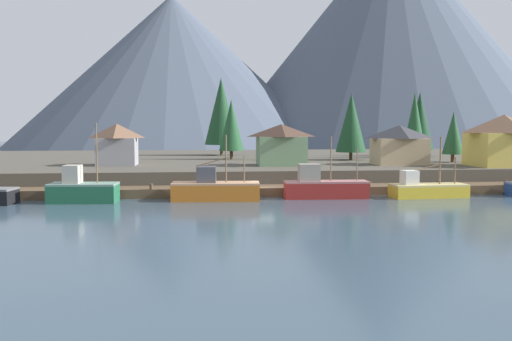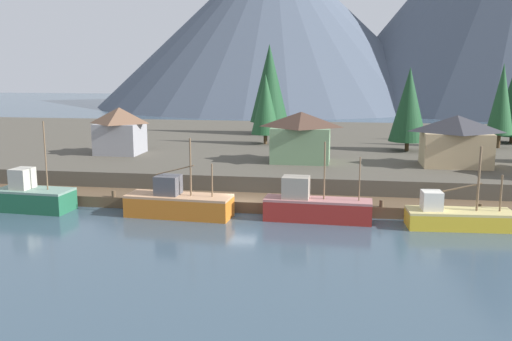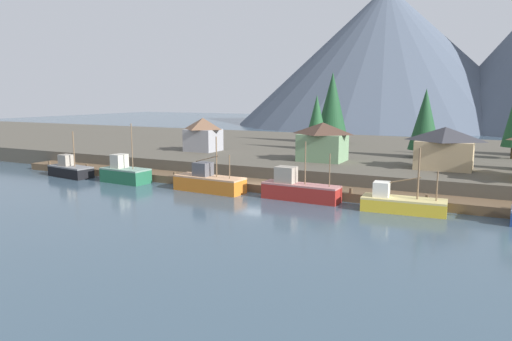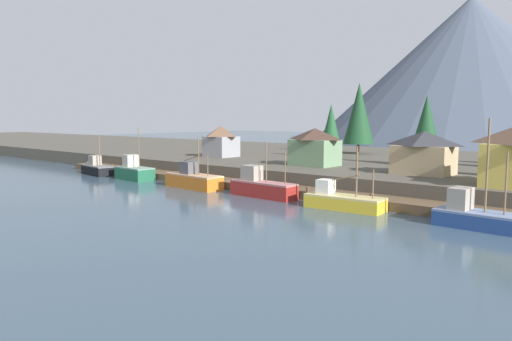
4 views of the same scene
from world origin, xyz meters
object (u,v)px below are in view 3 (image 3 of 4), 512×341
(house_tan, at_px, (444,148))
(conifer_back_right, at_px, (332,103))
(fishing_boat_red, at_px, (298,189))
(fishing_boat_yellow, at_px, (401,203))
(conifer_near_right, at_px, (425,119))
(fishing_boat_black, at_px, (70,170))
(house_green, at_px, (323,141))
(fishing_boat_orange, at_px, (209,182))
(fishing_boat_green, at_px, (125,173))
(conifer_near_left, at_px, (317,118))
(house_grey, at_px, (203,134))

(house_tan, distance_m, conifer_back_right, 34.92)
(fishing_boat_red, distance_m, fishing_boat_yellow, 11.39)
(fishing_boat_red, height_order, conifer_near_right, conifer_near_right)
(fishing_boat_black, relative_size, house_green, 1.16)
(fishing_boat_black, height_order, house_green, house_green)
(fishing_boat_black, bearing_deg, fishing_boat_yellow, 8.52)
(fishing_boat_orange, distance_m, fishing_boat_red, 11.70)
(fishing_boat_green, distance_m, house_tan, 42.04)
(fishing_boat_red, bearing_deg, conifer_near_left, 107.91)
(fishing_boat_orange, bearing_deg, fishing_boat_red, 5.84)
(house_grey, bearing_deg, fishing_boat_red, -35.81)
(fishing_boat_yellow, relative_size, house_grey, 1.52)
(fishing_boat_green, distance_m, fishing_boat_yellow, 36.56)
(fishing_boat_black, xyz_separation_m, fishing_boat_yellow, (46.82, 0.20, -0.12))
(fishing_boat_red, relative_size, house_tan, 1.26)
(conifer_near_right, relative_size, conifer_back_right, 0.75)
(fishing_boat_yellow, height_order, conifer_back_right, conifer_back_right)
(fishing_boat_red, height_order, conifer_near_left, conifer_near_left)
(fishing_boat_red, distance_m, house_tan, 20.55)
(fishing_boat_red, height_order, conifer_back_right, conifer_back_right)
(fishing_boat_red, relative_size, conifer_near_right, 0.88)
(conifer_back_right, bearing_deg, fishing_boat_black, -122.59)
(fishing_boat_orange, xyz_separation_m, conifer_back_right, (2.46, 40.85, 9.14))
(fishing_boat_orange, height_order, conifer_back_right, conifer_back_right)
(fishing_boat_green, height_order, fishing_boat_red, fishing_boat_green)
(fishing_boat_black, bearing_deg, house_tan, 25.48)
(fishing_boat_green, bearing_deg, fishing_boat_red, 4.87)
(fishing_boat_green, xyz_separation_m, conifer_back_right, (15.95, 40.86, 9.07))
(fishing_boat_orange, distance_m, house_tan, 29.94)
(fishing_boat_orange, relative_size, house_green, 1.41)
(fishing_boat_green, xyz_separation_m, fishing_boat_red, (25.18, 0.47, 0.01))
(house_tan, bearing_deg, fishing_boat_black, -162.78)
(house_tan, bearing_deg, fishing_boat_red, -133.33)
(fishing_boat_black, distance_m, conifer_back_right, 49.53)
(conifer_near_right, height_order, conifer_back_right, conifer_back_right)
(house_grey, xyz_separation_m, conifer_near_left, (15.96, 11.18, 2.52))
(fishing_boat_red, distance_m, house_green, 15.60)
(house_tan, relative_size, conifer_near_left, 0.76)
(fishing_boat_red, bearing_deg, conifer_back_right, 104.84)
(conifer_near_right, bearing_deg, conifer_back_right, 141.42)
(house_green, bearing_deg, fishing_boat_green, -146.09)
(house_tan, bearing_deg, conifer_near_left, 147.67)
(house_grey, xyz_separation_m, conifer_back_right, (14.90, 22.98, 4.96))
(fishing_boat_red, bearing_deg, house_grey, 146.16)
(conifer_near_right, bearing_deg, house_grey, -167.41)
(fishing_boat_black, xyz_separation_m, conifer_back_right, (26.21, 40.99, 9.27))
(house_green, bearing_deg, house_grey, 173.38)
(fishing_boat_red, xyz_separation_m, fishing_boat_yellow, (11.38, -0.40, -0.34))
(fishing_boat_black, bearing_deg, fishing_boat_red, 9.24)
(fishing_boat_red, distance_m, conifer_back_right, 42.41)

